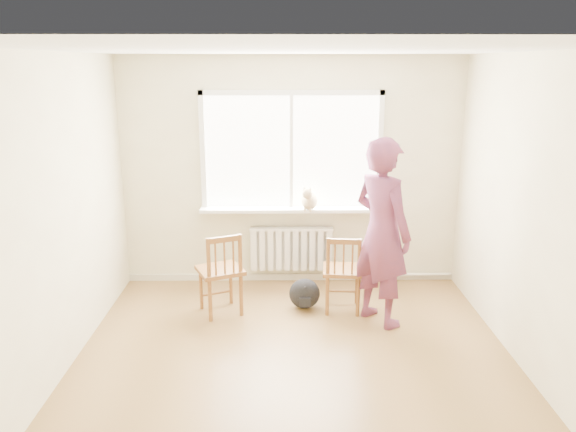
{
  "coord_description": "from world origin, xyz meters",
  "views": [
    {
      "loc": [
        -0.11,
        -4.28,
        2.61
      ],
      "look_at": [
        -0.05,
        1.2,
        1.11
      ],
      "focal_mm": 35.0,
      "sensor_mm": 36.0,
      "label": 1
    }
  ],
  "objects_px": {
    "chair_left": "(222,274)",
    "backpack": "(304,294)",
    "cat": "(309,199)",
    "person": "(382,232)",
    "chair_right": "(343,273)"
  },
  "relations": [
    {
      "from": "chair_left",
      "to": "backpack",
      "type": "distance_m",
      "value": 0.94
    },
    {
      "from": "chair_left",
      "to": "cat",
      "type": "bearing_deg",
      "value": -164.5
    },
    {
      "from": "chair_left",
      "to": "person",
      "type": "height_order",
      "value": "person"
    },
    {
      "from": "chair_right",
      "to": "backpack",
      "type": "distance_m",
      "value": 0.49
    },
    {
      "from": "person",
      "to": "cat",
      "type": "xyz_separation_m",
      "value": [
        -0.69,
        0.96,
        0.11
      ]
    },
    {
      "from": "chair_right",
      "to": "backpack",
      "type": "xyz_separation_m",
      "value": [
        -0.41,
        0.08,
        -0.27
      ]
    },
    {
      "from": "cat",
      "to": "backpack",
      "type": "height_order",
      "value": "cat"
    },
    {
      "from": "chair_left",
      "to": "person",
      "type": "relative_size",
      "value": 0.47
    },
    {
      "from": "backpack",
      "to": "chair_left",
      "type": "bearing_deg",
      "value": -171.32
    },
    {
      "from": "chair_left",
      "to": "chair_right",
      "type": "distance_m",
      "value": 1.29
    },
    {
      "from": "person",
      "to": "backpack",
      "type": "xyz_separation_m",
      "value": [
        -0.76,
        0.32,
        -0.79
      ]
    },
    {
      "from": "chair_right",
      "to": "cat",
      "type": "relative_size",
      "value": 1.93
    },
    {
      "from": "chair_right",
      "to": "backpack",
      "type": "height_order",
      "value": "chair_right"
    },
    {
      "from": "cat",
      "to": "backpack",
      "type": "distance_m",
      "value": 1.11
    },
    {
      "from": "person",
      "to": "backpack",
      "type": "distance_m",
      "value": 1.14
    }
  ]
}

